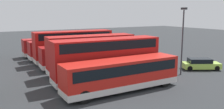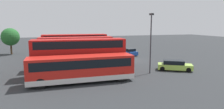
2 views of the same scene
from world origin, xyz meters
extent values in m
plane|color=#2D3033|center=(0.00, 0.00, 0.00)|extent=(140.00, 140.00, 0.00)
cube|color=red|center=(-10.74, 10.71, 1.65)|extent=(2.72, 11.39, 2.60)
cube|color=silver|center=(-10.74, 10.71, 0.62)|extent=(2.76, 11.43, 0.55)
cube|color=black|center=(-10.74, 10.71, 2.25)|extent=(2.76, 10.59, 0.90)
cube|color=black|center=(-10.82, 5.00, 2.25)|extent=(2.25, 0.09, 1.10)
cylinder|color=black|center=(-9.68, 6.42, 0.55)|extent=(0.32, 1.10, 1.10)
cylinder|color=black|center=(-11.93, 6.45, 0.55)|extent=(0.32, 1.10, 1.10)
cylinder|color=black|center=(-9.55, 14.97, 0.55)|extent=(0.32, 1.10, 1.10)
cylinder|color=black|center=(-11.80, 15.00, 0.55)|extent=(0.32, 1.10, 1.10)
cube|color=#B71411|center=(-7.45, 10.45, 2.45)|extent=(3.25, 11.45, 4.20)
cube|color=silver|center=(-7.45, 10.45, 0.62)|extent=(3.29, 11.49, 0.55)
cube|color=black|center=(-7.45, 10.45, 2.25)|extent=(3.26, 10.65, 0.90)
cube|color=black|center=(-7.45, 10.45, 3.95)|extent=(3.26, 10.65, 0.90)
cube|color=black|center=(-7.80, 4.78, 2.25)|extent=(2.25, 0.20, 1.10)
cylinder|color=black|center=(-6.59, 6.13, 0.55)|extent=(0.37, 1.12, 1.10)
cylinder|color=black|center=(-8.83, 6.27, 0.55)|extent=(0.37, 1.12, 1.10)
cylinder|color=black|center=(-6.06, 14.63, 0.55)|extent=(0.37, 1.12, 1.10)
cylinder|color=black|center=(-8.30, 14.77, 0.55)|extent=(0.37, 1.12, 1.10)
cube|color=#B71411|center=(-3.57, 10.31, 2.45)|extent=(3.20, 10.39, 4.20)
cube|color=silver|center=(-3.57, 10.31, 0.62)|extent=(3.24, 10.44, 0.55)
cube|color=black|center=(-3.57, 10.31, 2.25)|extent=(3.21, 9.60, 0.90)
cube|color=black|center=(-3.57, 10.31, 3.95)|extent=(3.21, 9.60, 0.90)
cube|color=black|center=(-3.90, 5.16, 2.25)|extent=(2.25, 0.20, 1.10)
cylinder|color=black|center=(-2.68, 6.52, 0.55)|extent=(0.37, 1.12, 1.10)
cylinder|color=black|center=(-4.93, 6.66, 0.55)|extent=(0.37, 1.12, 1.10)
cylinder|color=black|center=(-2.21, 13.95, 0.55)|extent=(0.37, 1.12, 1.10)
cylinder|color=black|center=(-4.45, 14.10, 0.55)|extent=(0.37, 1.12, 1.10)
cube|color=#A51919|center=(0.18, 9.64, 1.65)|extent=(3.27, 11.44, 2.60)
cube|color=silver|center=(0.18, 9.64, 0.62)|extent=(3.31, 11.49, 0.55)
cube|color=black|center=(0.18, 9.64, 2.25)|extent=(3.28, 10.65, 0.90)
cube|color=black|center=(-0.19, 3.97, 2.25)|extent=(2.25, 0.20, 1.10)
cylinder|color=black|center=(1.03, 5.32, 0.55)|extent=(0.37, 1.12, 1.10)
cylinder|color=black|center=(-1.22, 5.47, 0.55)|extent=(0.37, 1.12, 1.10)
cylinder|color=black|center=(1.57, 13.81, 0.55)|extent=(0.37, 1.12, 1.10)
cylinder|color=black|center=(-0.67, 13.95, 0.55)|extent=(0.37, 1.12, 1.10)
cube|color=#B71411|center=(3.77, 9.57, 2.45)|extent=(3.04, 11.34, 4.20)
cube|color=silver|center=(3.77, 9.57, 0.62)|extent=(3.08, 11.38, 0.55)
cube|color=black|center=(3.77, 9.57, 2.25)|extent=(3.07, 10.55, 0.90)
cube|color=black|center=(3.77, 9.57, 3.95)|extent=(3.07, 10.55, 0.90)
cube|color=black|center=(3.52, 3.93, 2.25)|extent=(2.25, 0.16, 1.10)
cylinder|color=black|center=(4.71, 5.30, 0.55)|extent=(0.35, 1.11, 1.10)
cylinder|color=black|center=(2.46, 5.40, 0.55)|extent=(0.35, 1.11, 1.10)
cylinder|color=black|center=(5.08, 13.74, 0.55)|extent=(0.35, 1.11, 1.10)
cylinder|color=black|center=(2.83, 13.84, 0.55)|extent=(0.35, 1.11, 1.10)
cube|color=#A51919|center=(7.14, 9.95, 1.65)|extent=(2.77, 10.62, 2.60)
cube|color=silver|center=(7.14, 9.95, 0.62)|extent=(2.81, 10.66, 0.55)
cube|color=black|center=(7.14, 9.95, 2.25)|extent=(2.82, 9.82, 0.90)
cube|color=black|center=(7.02, 4.63, 2.25)|extent=(2.25, 0.11, 1.10)
cylinder|color=black|center=(8.18, 6.04, 0.55)|extent=(0.32, 1.11, 1.10)
cylinder|color=black|center=(5.93, 6.09, 0.55)|extent=(0.32, 1.11, 1.10)
cylinder|color=black|center=(8.34, 13.81, 0.55)|extent=(0.32, 1.11, 1.10)
cylinder|color=black|center=(6.09, 13.85, 0.55)|extent=(0.32, 1.11, 1.10)
cube|color=#A51919|center=(10.58, 10.33, 1.65)|extent=(2.88, 10.22, 2.60)
cube|color=silver|center=(10.58, 10.33, 0.62)|extent=(2.92, 10.26, 0.55)
cube|color=black|center=(10.58, 10.33, 2.25)|extent=(2.92, 9.42, 0.90)
cube|color=black|center=(10.41, 5.24, 2.25)|extent=(2.25, 0.13, 1.10)
cylinder|color=black|center=(11.58, 6.63, 0.55)|extent=(0.34, 1.11, 1.10)
cylinder|color=black|center=(9.33, 6.70, 0.55)|extent=(0.34, 1.11, 1.10)
cylinder|color=black|center=(11.82, 13.96, 0.55)|extent=(0.34, 1.11, 1.10)
cylinder|color=black|center=(9.57, 14.03, 0.55)|extent=(0.34, 1.11, 1.10)
cube|color=#1E479E|center=(5.73, -1.62, 0.53)|extent=(4.77, 2.51, 0.70)
cube|color=black|center=(5.53, -1.65, 1.15)|extent=(2.95, 2.06, 0.55)
cylinder|color=black|center=(7.25, -0.56, 0.32)|extent=(0.67, 0.32, 0.64)
cylinder|color=black|center=(7.51, -2.14, 0.32)|extent=(0.67, 0.32, 0.64)
cylinder|color=black|center=(3.95, -1.10, 0.32)|extent=(0.67, 0.32, 0.64)
cylinder|color=black|center=(4.21, -2.68, 0.32)|extent=(0.67, 0.32, 0.64)
cube|color=#A5D14C|center=(-8.93, -2.54, 0.53)|extent=(3.88, 4.87, 0.70)
cube|color=black|center=(-8.83, -2.37, 1.15)|extent=(2.81, 3.21, 0.55)
cylinder|color=black|center=(-9.10, -4.41, 0.32)|extent=(0.51, 0.66, 0.64)
cylinder|color=black|center=(-10.48, -3.60, 0.32)|extent=(0.51, 0.66, 0.64)
cylinder|color=black|center=(-7.38, -1.48, 0.32)|extent=(0.51, 0.66, 0.64)
cylinder|color=black|center=(-8.76, -0.67, 0.32)|extent=(0.51, 0.66, 0.64)
cylinder|color=#38383D|center=(-9.41, 1.61, 3.72)|extent=(0.16, 0.16, 7.45)
cube|color=#262628|center=(-9.41, 1.61, 7.60)|extent=(0.70, 0.30, 0.24)
cylinder|color=#4C3823|center=(14.29, 21.67, 1.21)|extent=(0.36, 0.36, 2.42)
sphere|color=#236028|center=(14.29, 21.67, 3.71)|extent=(3.68, 3.68, 3.68)
camera|label=1|loc=(-28.17, 22.28, 7.13)|focal=37.75mm
camera|label=2|loc=(-31.92, 14.03, 6.41)|focal=31.78mm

